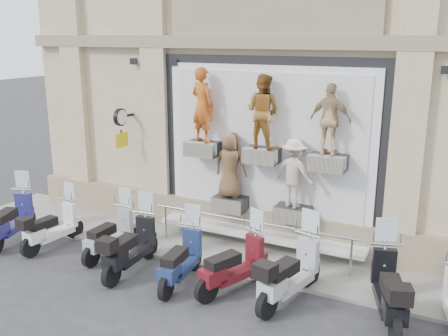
{
  "coord_description": "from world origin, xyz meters",
  "views": [
    {
      "loc": [
        4.19,
        -7.8,
        5.0
      ],
      "look_at": [
        -0.63,
        1.9,
        2.11
      ],
      "focal_mm": 40.0,
      "sensor_mm": 36.0,
      "label": 1
    }
  ],
  "objects_px": {
    "clock_sign_bracket": "(121,123)",
    "scooter_h": "(390,277)",
    "scooter_a": "(10,210)",
    "scooter_c": "(110,226)",
    "scooter_g": "(291,262)",
    "guard_rail": "(250,239)",
    "scooter_b": "(52,218)",
    "scooter_d": "(130,237)",
    "scooter_e": "(181,249)",
    "scooter_f": "(234,254)"
  },
  "relations": [
    {
      "from": "clock_sign_bracket",
      "to": "scooter_h",
      "type": "height_order",
      "value": "clock_sign_bracket"
    },
    {
      "from": "scooter_a",
      "to": "scooter_c",
      "type": "xyz_separation_m",
      "value": [
        2.73,
        0.42,
        -0.08
      ]
    },
    {
      "from": "scooter_g",
      "to": "guard_rail",
      "type": "bearing_deg",
      "value": 148.4
    },
    {
      "from": "guard_rail",
      "to": "clock_sign_bracket",
      "type": "relative_size",
      "value": 4.96
    },
    {
      "from": "guard_rail",
      "to": "scooter_a",
      "type": "bearing_deg",
      "value": -162.93
    },
    {
      "from": "clock_sign_bracket",
      "to": "scooter_b",
      "type": "bearing_deg",
      "value": -107.11
    },
    {
      "from": "guard_rail",
      "to": "scooter_d",
      "type": "height_order",
      "value": "scooter_d"
    },
    {
      "from": "scooter_b",
      "to": "scooter_h",
      "type": "xyz_separation_m",
      "value": [
        7.78,
        0.27,
        0.11
      ]
    },
    {
      "from": "scooter_e",
      "to": "clock_sign_bracket",
      "type": "bearing_deg",
      "value": 138.23
    },
    {
      "from": "clock_sign_bracket",
      "to": "scooter_a",
      "type": "distance_m",
      "value": 3.48
    },
    {
      "from": "clock_sign_bracket",
      "to": "scooter_h",
      "type": "bearing_deg",
      "value": -13.89
    },
    {
      "from": "scooter_b",
      "to": "scooter_h",
      "type": "bearing_deg",
      "value": 7.1
    },
    {
      "from": "guard_rail",
      "to": "scooter_g",
      "type": "bearing_deg",
      "value": -45.1
    },
    {
      "from": "guard_rail",
      "to": "clock_sign_bracket",
      "type": "xyz_separation_m",
      "value": [
        -3.9,
        0.47,
        2.34
      ]
    },
    {
      "from": "scooter_e",
      "to": "guard_rail",
      "type": "bearing_deg",
      "value": 60.32
    },
    {
      "from": "scooter_g",
      "to": "clock_sign_bracket",
      "type": "bearing_deg",
      "value": 173.62
    },
    {
      "from": "scooter_d",
      "to": "scooter_f",
      "type": "distance_m",
      "value": 2.36
    },
    {
      "from": "scooter_e",
      "to": "scooter_h",
      "type": "bearing_deg",
      "value": 0.82
    },
    {
      "from": "guard_rail",
      "to": "scooter_a",
      "type": "height_order",
      "value": "scooter_a"
    },
    {
      "from": "scooter_g",
      "to": "scooter_e",
      "type": "bearing_deg",
      "value": -158.7
    },
    {
      "from": "scooter_b",
      "to": "scooter_d",
      "type": "bearing_deg",
      "value": 0.27
    },
    {
      "from": "scooter_g",
      "to": "scooter_a",
      "type": "bearing_deg",
      "value": -164.28
    },
    {
      "from": "clock_sign_bracket",
      "to": "scooter_b",
      "type": "xyz_separation_m",
      "value": [
        -0.63,
        -2.04,
        -2.06
      ]
    },
    {
      "from": "scooter_a",
      "to": "scooter_d",
      "type": "relative_size",
      "value": 1.01
    },
    {
      "from": "guard_rail",
      "to": "scooter_g",
      "type": "relative_size",
      "value": 2.43
    },
    {
      "from": "guard_rail",
      "to": "scooter_g",
      "type": "height_order",
      "value": "scooter_g"
    },
    {
      "from": "scooter_b",
      "to": "scooter_a",
      "type": "bearing_deg",
      "value": -166.18
    },
    {
      "from": "scooter_b",
      "to": "scooter_c",
      "type": "bearing_deg",
      "value": 13.94
    },
    {
      "from": "clock_sign_bracket",
      "to": "scooter_g",
      "type": "xyz_separation_m",
      "value": [
        5.37,
        -1.94,
        -1.95
      ]
    },
    {
      "from": "scooter_c",
      "to": "scooter_e",
      "type": "relative_size",
      "value": 0.97
    },
    {
      "from": "scooter_e",
      "to": "scooter_c",
      "type": "bearing_deg",
      "value": 162.39
    },
    {
      "from": "clock_sign_bracket",
      "to": "scooter_e",
      "type": "relative_size",
      "value": 0.54
    },
    {
      "from": "scooter_b",
      "to": "scooter_e",
      "type": "height_order",
      "value": "scooter_e"
    },
    {
      "from": "scooter_c",
      "to": "scooter_g",
      "type": "relative_size",
      "value": 0.88
    },
    {
      "from": "clock_sign_bracket",
      "to": "scooter_e",
      "type": "xyz_separation_m",
      "value": [
        3.12,
        -2.25,
        -2.03
      ]
    },
    {
      "from": "guard_rail",
      "to": "scooter_e",
      "type": "distance_m",
      "value": 1.97
    },
    {
      "from": "scooter_a",
      "to": "scooter_b",
      "type": "height_order",
      "value": "scooter_a"
    },
    {
      "from": "guard_rail",
      "to": "scooter_f",
      "type": "xyz_separation_m",
      "value": [
        0.31,
        -1.56,
        0.33
      ]
    },
    {
      "from": "scooter_a",
      "to": "scooter_c",
      "type": "bearing_deg",
      "value": -9.02
    },
    {
      "from": "scooter_a",
      "to": "scooter_g",
      "type": "relative_size",
      "value": 0.97
    },
    {
      "from": "scooter_a",
      "to": "scooter_e",
      "type": "height_order",
      "value": "scooter_a"
    },
    {
      "from": "guard_rail",
      "to": "scooter_c",
      "type": "height_order",
      "value": "scooter_c"
    },
    {
      "from": "guard_rail",
      "to": "scooter_f",
      "type": "bearing_deg",
      "value": -78.71
    },
    {
      "from": "scooter_a",
      "to": "scooter_b",
      "type": "distance_m",
      "value": 1.19
    },
    {
      "from": "scooter_f",
      "to": "scooter_a",
      "type": "bearing_deg",
      "value": -156.37
    },
    {
      "from": "scooter_c",
      "to": "clock_sign_bracket",
      "type": "bearing_deg",
      "value": 118.64
    },
    {
      "from": "scooter_d",
      "to": "scooter_e",
      "type": "bearing_deg",
      "value": -3.06
    },
    {
      "from": "scooter_b",
      "to": "scooter_f",
      "type": "bearing_deg",
      "value": 5.31
    },
    {
      "from": "scooter_a",
      "to": "scooter_d",
      "type": "distance_m",
      "value": 3.66
    },
    {
      "from": "scooter_b",
      "to": "scooter_e",
      "type": "bearing_deg",
      "value": 1.9
    }
  ]
}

